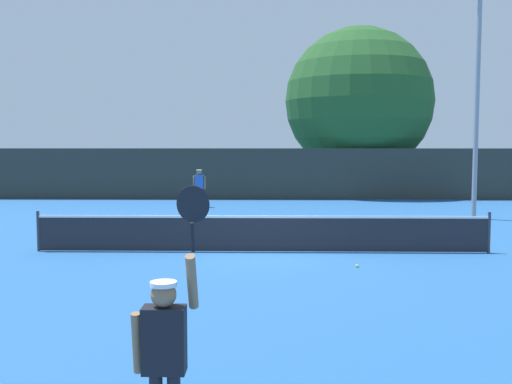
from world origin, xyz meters
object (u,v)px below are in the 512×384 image
object	(u,v)px
parked_car_mid	(362,176)
parked_car_far	(431,178)
player_receiving	(199,184)
light_pole	(477,86)
large_tree	(359,101)
player_serving	(166,342)
tennis_ball	(357,266)
parked_car_near	(300,176)

from	to	relation	value
parked_car_mid	parked_car_far	distance (m)	4.41
player_receiving	parked_car_far	world-z (taller)	same
light_pole	parked_car_mid	distance (m)	16.54
light_pole	large_tree	distance (m)	11.59
player_serving	large_tree	bearing A→B (deg)	78.16
player_receiving	light_pole	world-z (taller)	light_pole
tennis_ball	large_tree	bearing A→B (deg)	81.44
player_serving	parked_car_mid	bearing A→B (deg)	78.10
player_receiving	tennis_ball	bearing A→B (deg)	111.59
large_tree	parked_car_near	xyz separation A→B (m)	(-3.11, 4.00, -4.47)
tennis_ball	large_tree	size ratio (longest dim) A/B	0.01
player_serving	tennis_ball	bearing A→B (deg)	70.54
tennis_ball	large_tree	xyz separation A→B (m)	(3.05, 20.30, 5.21)
light_pole	parked_car_mid	world-z (taller)	light_pole
light_pole	parked_car_near	xyz separation A→B (m)	(-5.81, 15.26, -4.24)
tennis_ball	parked_car_far	xyz separation A→B (m)	(7.91, 22.79, 0.74)
player_receiving	parked_car_near	bearing A→B (deg)	-114.37
large_tree	parked_car_mid	world-z (taller)	large_tree
player_serving	parked_car_far	xyz separation A→B (m)	(10.87, 31.17, -0.30)
tennis_ball	parked_car_near	distance (m)	24.31
large_tree	parked_car_mid	distance (m)	6.51
parked_car_far	player_serving	bearing A→B (deg)	-115.56
player_receiving	large_tree	distance (m)	11.75
player_serving	large_tree	distance (m)	29.59
player_serving	parked_car_near	size ratio (longest dim) A/B	0.56
player_serving	light_pole	bearing A→B (deg)	63.40
parked_car_mid	parked_car_far	bearing A→B (deg)	-34.19
parked_car_mid	light_pole	bearing A→B (deg)	-89.08
light_pole	parked_car_far	world-z (taller)	light_pole
player_receiving	parked_car_far	xyz separation A→B (m)	(13.07, 9.76, -0.26)
player_receiving	light_pole	xyz separation A→B (m)	(10.92, -4.00, 3.97)
parked_car_far	tennis_ball	bearing A→B (deg)	-115.48
player_serving	light_pole	size ratio (longest dim) A/B	0.28
parked_car_near	parked_car_mid	world-z (taller)	same
player_serving	parked_car_near	distance (m)	32.80
player_serving	parked_car_far	bearing A→B (deg)	70.77
player_receiving	parked_car_far	bearing A→B (deg)	-143.23
parked_car_mid	player_receiving	bearing A→B (deg)	-132.94
tennis_ball	parked_car_mid	distance (m)	25.27
large_tree	parked_car_far	xyz separation A→B (m)	(4.86, 2.49, -4.47)
tennis_ball	light_pole	xyz separation A→B (m)	(5.76, 9.03, 4.98)
player_receiving	light_pole	size ratio (longest dim) A/B	0.19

